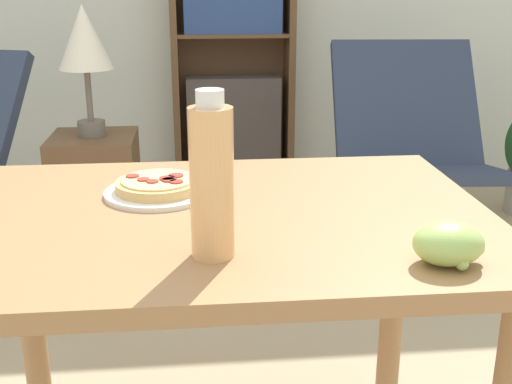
# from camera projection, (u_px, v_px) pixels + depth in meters

# --- Properties ---
(dining_table) EXTENTS (1.03, 0.73, 0.73)m
(dining_table) POSITION_uv_depth(u_px,v_px,m) (218.00, 269.00, 1.25)
(dining_table) COLOR #A37549
(dining_table) RESTS_ON ground_plane
(pizza_on_plate) EXTENTS (0.22, 0.22, 0.04)m
(pizza_on_plate) POSITION_uv_depth(u_px,v_px,m) (156.00, 188.00, 1.31)
(pizza_on_plate) COLOR white
(pizza_on_plate) RESTS_ON dining_table
(grape_bunch) EXTENTS (0.12, 0.09, 0.07)m
(grape_bunch) POSITION_uv_depth(u_px,v_px,m) (445.00, 244.00, 0.98)
(grape_bunch) COLOR #A8CC66
(grape_bunch) RESTS_ON dining_table
(drink_bottle) EXTENTS (0.07, 0.07, 0.27)m
(drink_bottle) POSITION_uv_depth(u_px,v_px,m) (209.00, 181.00, 0.98)
(drink_bottle) COLOR #EFB270
(drink_bottle) RESTS_ON dining_table
(lounge_chair_far) EXTENTS (0.70, 0.80, 0.88)m
(lounge_chair_far) POSITION_uv_depth(u_px,v_px,m) (409.00, 181.00, 2.89)
(lounge_chair_far) COLOR slate
(lounge_chair_far) RESTS_ON ground_plane
(bookshelf) EXTENTS (0.67, 0.24, 1.72)m
(bookshelf) POSITION_uv_depth(u_px,v_px,m) (232.00, 48.00, 3.52)
(bookshelf) COLOR brown
(bookshelf) RESTS_ON ground_plane
(side_table) EXTENTS (0.34, 0.34, 0.55)m
(side_table) POSITION_uv_depth(u_px,v_px,m) (97.00, 200.00, 2.67)
(side_table) COLOR brown
(side_table) RESTS_ON ground_plane
(table_lamp) EXTENTS (0.21, 0.21, 0.51)m
(table_lamp) POSITION_uv_depth(u_px,v_px,m) (83.00, 44.00, 2.47)
(table_lamp) COLOR #665B51
(table_lamp) RESTS_ON side_table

